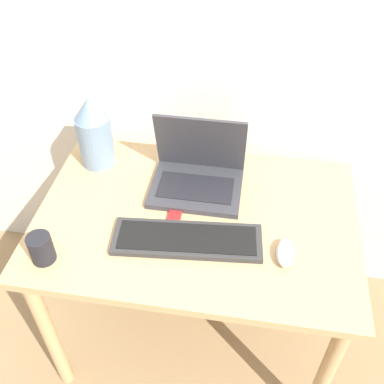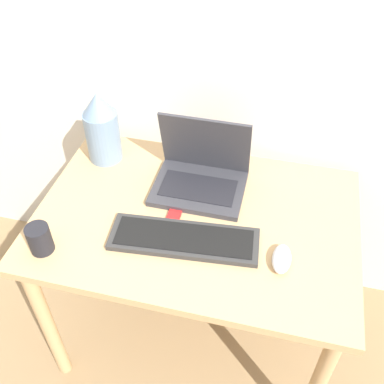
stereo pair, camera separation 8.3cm
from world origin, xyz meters
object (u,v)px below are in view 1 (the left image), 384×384
(keyboard, at_px, (187,239))
(mouse, at_px, (286,253))
(vase, at_px, (94,132))
(laptop, at_px, (198,172))
(mp3_player, at_px, (175,213))
(mug, at_px, (41,248))

(keyboard, distance_m, mouse, 0.30)
(keyboard, xyz_separation_m, vase, (-0.39, 0.33, 0.12))
(laptop, distance_m, mp3_player, 0.17)
(laptop, relative_size, vase, 1.13)
(laptop, xyz_separation_m, vase, (-0.38, 0.07, 0.08))
(keyboard, height_order, vase, vase)
(keyboard, relative_size, mp3_player, 7.00)
(mouse, xyz_separation_m, vase, (-0.69, 0.35, 0.12))
(vase, distance_m, mp3_player, 0.42)
(mouse, distance_m, mug, 0.72)
(mp3_player, relative_size, mug, 0.72)
(mp3_player, bearing_deg, keyboard, -61.78)
(laptop, bearing_deg, mouse, -42.44)
(keyboard, relative_size, mug, 5.02)
(vase, bearing_deg, laptop, -9.72)
(vase, bearing_deg, mug, -92.51)
(vase, bearing_deg, mouse, -26.70)
(laptop, height_order, mug, laptop)
(vase, height_order, mp3_player, vase)
(keyboard, bearing_deg, mp3_player, 118.22)
(laptop, distance_m, vase, 0.40)
(laptop, relative_size, mp3_player, 4.61)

